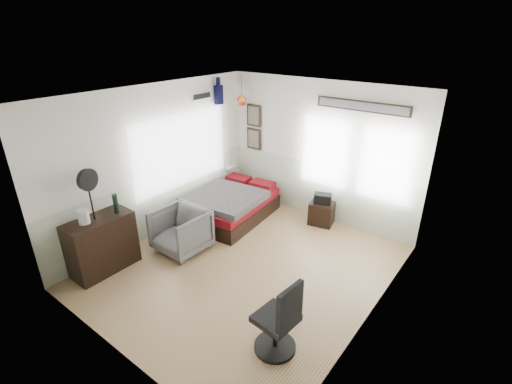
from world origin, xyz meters
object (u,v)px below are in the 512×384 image
(dresser, at_px, (102,244))
(armchair, at_px, (181,231))
(bed, at_px, (231,205))
(task_chair, at_px, (279,324))
(nightstand, at_px, (321,213))

(dresser, bearing_deg, armchair, 63.55)
(bed, distance_m, task_chair, 3.48)
(nightstand, bearing_deg, armchair, -135.05)
(dresser, height_order, task_chair, task_chair)
(task_chair, bearing_deg, armchair, 168.04)
(dresser, bearing_deg, nightstand, 59.42)
(dresser, distance_m, task_chair, 3.13)
(bed, bearing_deg, nightstand, 23.23)
(armchair, xyz_separation_m, task_chair, (2.56, -0.80, 0.03))
(bed, xyz_separation_m, task_chair, (2.68, -2.21, 0.13))
(armchair, bearing_deg, dresser, -115.55)
(dresser, xyz_separation_m, task_chair, (3.12, 0.31, -0.04))
(bed, distance_m, dresser, 2.57)
(nightstand, distance_m, task_chair, 3.29)
(bed, relative_size, task_chair, 1.92)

